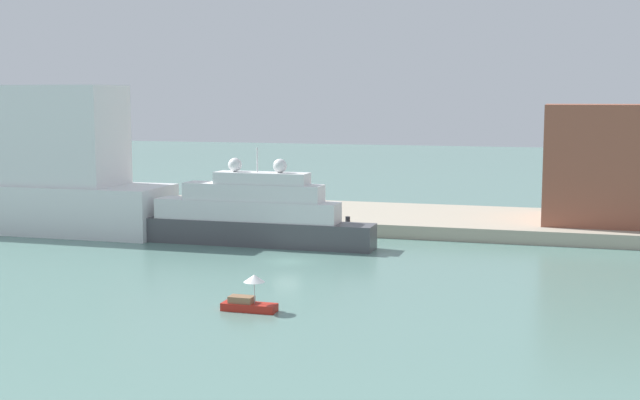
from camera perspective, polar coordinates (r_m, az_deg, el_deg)
ground at (r=82.44m, az=-2.26°, el=-4.19°), size 400.00×400.00×0.00m
quay_dock at (r=107.00m, az=2.17°, el=-1.18°), size 110.00×20.12×1.55m
large_yacht at (r=91.26m, az=-4.49°, el=-1.04°), size 25.71×3.58×10.63m
small_motorboat at (r=63.73m, az=-4.83°, el=-6.69°), size 4.19×1.61×2.82m
work_barge at (r=102.21m, az=-10.09°, el=-1.92°), size 4.70×1.87×0.66m
harbor_building at (r=103.13m, az=19.56°, el=2.35°), size 16.50×13.55×13.61m
parked_car at (r=106.67m, az=-5.65°, el=-0.49°), size 3.82×1.72×1.36m
person_figure at (r=107.34m, az=-2.99°, el=-0.29°), size 0.36×0.36×1.80m
mooring_bollard at (r=97.66m, az=1.89°, el=-1.32°), size 0.56×0.56×0.64m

